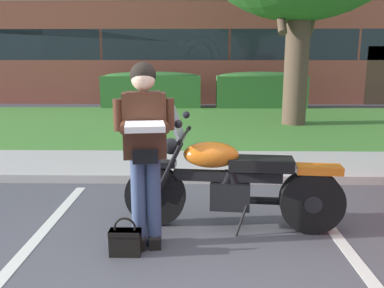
{
  "coord_description": "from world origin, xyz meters",
  "views": [
    {
      "loc": [
        0.16,
        -2.82,
        1.75
      ],
      "look_at": [
        0.08,
        1.33,
        0.85
      ],
      "focal_mm": 37.93,
      "sensor_mm": 36.0,
      "label": 1
    }
  ],
  "objects_px": {
    "rider_person": "(145,141)",
    "brick_building": "(223,49)",
    "hedge_left": "(152,89)",
    "motorcycle": "(240,183)",
    "handbag": "(125,240)",
    "hedge_center_left": "(261,89)"
  },
  "relations": [
    {
      "from": "rider_person",
      "to": "brick_building",
      "type": "relative_size",
      "value": 0.06
    },
    {
      "from": "rider_person",
      "to": "hedge_left",
      "type": "bearing_deg",
      "value": 96.36
    },
    {
      "from": "motorcycle",
      "to": "hedge_left",
      "type": "relative_size",
      "value": 0.68
    },
    {
      "from": "handbag",
      "to": "hedge_center_left",
      "type": "height_order",
      "value": "hedge_center_left"
    },
    {
      "from": "hedge_center_left",
      "to": "handbag",
      "type": "bearing_deg",
      "value": -104.61
    },
    {
      "from": "motorcycle",
      "to": "rider_person",
      "type": "relative_size",
      "value": 1.32
    },
    {
      "from": "motorcycle",
      "to": "hedge_center_left",
      "type": "bearing_deg",
      "value": 80.5
    },
    {
      "from": "rider_person",
      "to": "hedge_center_left",
      "type": "xyz_separation_m",
      "value": [
        2.55,
        10.26,
        -0.36
      ]
    },
    {
      "from": "hedge_left",
      "to": "brick_building",
      "type": "xyz_separation_m",
      "value": [
        2.7,
        5.29,
        1.41
      ]
    },
    {
      "from": "rider_person",
      "to": "hedge_center_left",
      "type": "bearing_deg",
      "value": 76.04
    },
    {
      "from": "handbag",
      "to": "hedge_center_left",
      "type": "bearing_deg",
      "value": 75.39
    },
    {
      "from": "rider_person",
      "to": "hedge_left",
      "type": "relative_size",
      "value": 0.51
    },
    {
      "from": "rider_person",
      "to": "handbag",
      "type": "bearing_deg",
      "value": -132.56
    },
    {
      "from": "motorcycle",
      "to": "hedge_left",
      "type": "distance_m",
      "value": 10.06
    },
    {
      "from": "hedge_left",
      "to": "hedge_center_left",
      "type": "height_order",
      "value": "same"
    },
    {
      "from": "motorcycle",
      "to": "rider_person",
      "type": "distance_m",
      "value": 1.12
    },
    {
      "from": "motorcycle",
      "to": "hedge_center_left",
      "type": "xyz_separation_m",
      "value": [
        1.65,
        9.84,
        0.16
      ]
    },
    {
      "from": "handbag",
      "to": "brick_building",
      "type": "distance_m",
      "value": 15.95
    },
    {
      "from": "hedge_center_left",
      "to": "brick_building",
      "type": "distance_m",
      "value": 5.57
    },
    {
      "from": "hedge_left",
      "to": "rider_person",
      "type": "bearing_deg",
      "value": -83.64
    },
    {
      "from": "handbag",
      "to": "hedge_center_left",
      "type": "distance_m",
      "value": 10.81
    },
    {
      "from": "hedge_center_left",
      "to": "brick_building",
      "type": "height_order",
      "value": "brick_building"
    }
  ]
}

